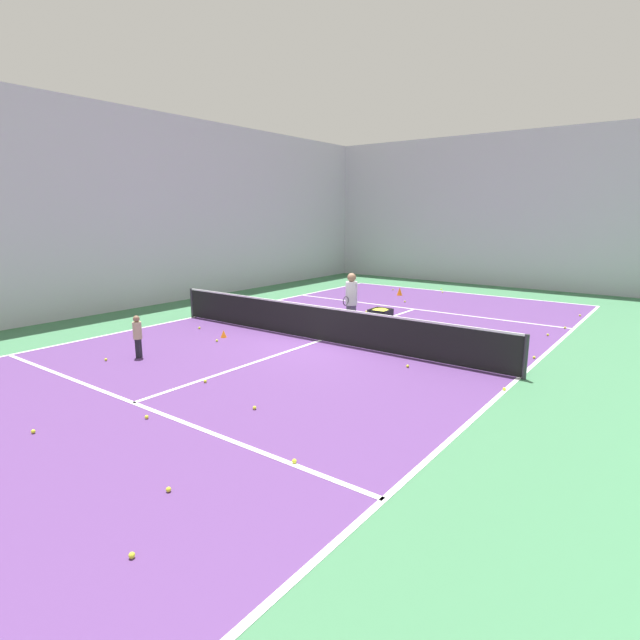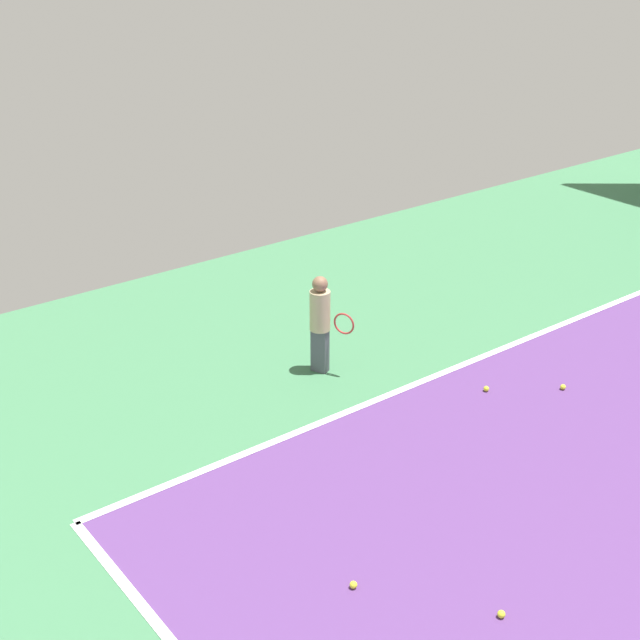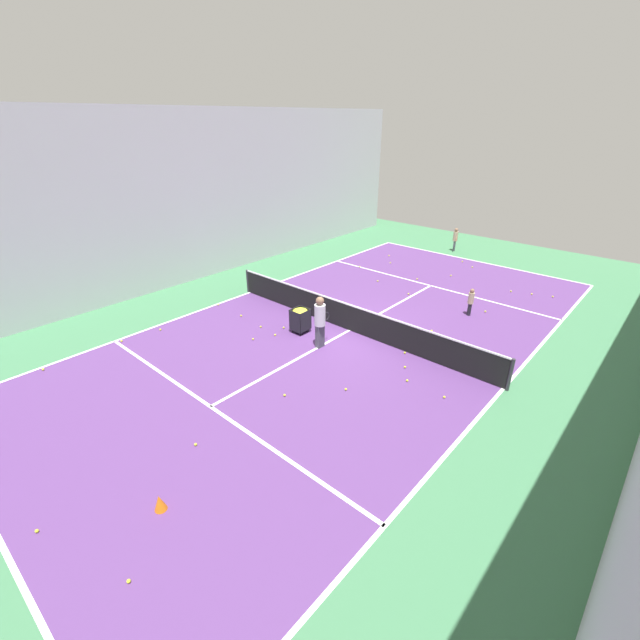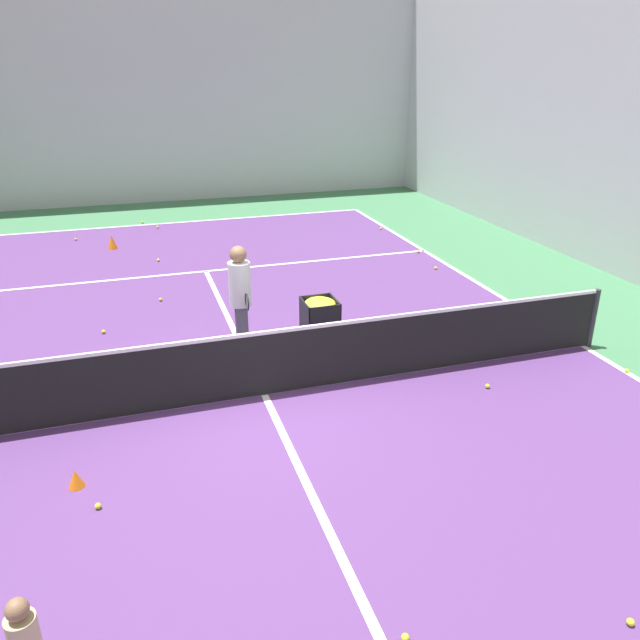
% 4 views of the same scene
% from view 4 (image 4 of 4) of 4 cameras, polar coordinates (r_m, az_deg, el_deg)
% --- Properties ---
extents(ground_plane, '(31.99, 31.99, 0.00)m').
position_cam_4_polar(ground_plane, '(9.04, -5.08, -6.89)').
color(ground_plane, '#3D754C').
extents(court_playing_area, '(10.95, 21.65, 0.00)m').
position_cam_4_polar(court_playing_area, '(9.04, -5.08, -6.88)').
color(court_playing_area, '#563370').
rests_on(court_playing_area, ground).
extents(line_baseline_far, '(10.95, 0.10, 0.00)m').
position_cam_4_polar(line_baseline_far, '(19.12, -12.44, 8.73)').
color(line_baseline_far, white).
rests_on(line_baseline_far, ground).
extents(line_sideline_right, '(0.10, 21.65, 0.00)m').
position_cam_4_polar(line_sideline_right, '(11.37, 22.91, -2.22)').
color(line_sideline_right, white).
rests_on(line_sideline_right, ground).
extents(line_service_far, '(10.95, 0.10, 0.00)m').
position_cam_4_polar(line_service_far, '(14.45, -10.38, 4.41)').
color(line_service_far, white).
rests_on(line_service_far, ground).
extents(line_centre_service, '(0.10, 11.91, 0.00)m').
position_cam_4_polar(line_centre_service, '(9.04, -5.08, -6.86)').
color(line_centre_service, white).
rests_on(line_centre_service, ground).
extents(hall_enclosure_far, '(17.30, 0.15, 7.32)m').
position_cam_4_polar(hall_enclosure_far, '(21.85, -14.25, 20.00)').
color(hall_enclosure_far, silver).
rests_on(hall_enclosure_far, ground).
extents(tennis_net, '(11.25, 0.10, 1.01)m').
position_cam_4_polar(tennis_net, '(8.80, -5.20, -3.93)').
color(tennis_net, '#2D2D33').
rests_on(tennis_net, ground).
extents(coach_at_net, '(0.37, 0.68, 1.78)m').
position_cam_4_polar(coach_at_net, '(10.04, -7.33, 2.54)').
color(coach_at_net, '#4C4C56').
rests_on(coach_at_net, ground).
extents(ball_cart, '(0.54, 0.57, 0.89)m').
position_cam_4_polar(ball_cart, '(10.14, -0.00, 0.54)').
color(ball_cart, black).
rests_on(ball_cart, ground).
extents(training_cone_0, '(0.25, 0.25, 0.35)m').
position_cam_4_polar(training_cone_0, '(16.79, -18.48, 6.78)').
color(training_cone_0, orange).
rests_on(training_cone_0, ground).
extents(training_cone_1, '(0.18, 0.18, 0.22)m').
position_cam_4_polar(training_cone_1, '(7.72, -21.43, -13.34)').
color(training_cone_1, orange).
rests_on(training_cone_1, ground).
extents(tennis_ball_1, '(0.07, 0.07, 0.07)m').
position_cam_4_polar(tennis_ball_1, '(11.41, 5.16, -0.15)').
color(tennis_ball_1, yellow).
rests_on(tennis_ball_1, ground).
extents(tennis_ball_2, '(0.07, 0.07, 0.07)m').
position_cam_4_polar(tennis_ball_2, '(9.73, -22.84, -6.22)').
color(tennis_ball_2, yellow).
rests_on(tennis_ball_2, ground).
extents(tennis_ball_3, '(0.07, 0.07, 0.07)m').
position_cam_4_polar(tennis_ball_3, '(11.83, 11.18, 0.34)').
color(tennis_ball_3, yellow).
rests_on(tennis_ball_3, ground).
extents(tennis_ball_4, '(0.07, 0.07, 0.07)m').
position_cam_4_polar(tennis_ball_4, '(15.80, 8.99, 6.20)').
color(tennis_ball_4, yellow).
rests_on(tennis_ball_4, ground).
extents(tennis_ball_5, '(0.07, 0.07, 0.07)m').
position_cam_4_polar(tennis_ball_5, '(18.57, -14.63, 8.22)').
color(tennis_ball_5, yellow).
rests_on(tennis_ball_5, ground).
extents(tennis_ball_7, '(0.07, 0.07, 0.07)m').
position_cam_4_polar(tennis_ball_7, '(11.93, 1.39, 0.99)').
color(tennis_ball_7, yellow).
rests_on(tennis_ball_7, ground).
extents(tennis_ball_8, '(0.07, 0.07, 0.07)m').
position_cam_4_polar(tennis_ball_8, '(10.75, 2.86, -1.56)').
color(tennis_ball_8, yellow).
rests_on(tennis_ball_8, ground).
extents(tennis_ball_12, '(0.07, 0.07, 0.07)m').
position_cam_4_polar(tennis_ball_12, '(15.42, -14.56, 5.33)').
color(tennis_ball_12, yellow).
rests_on(tennis_ball_12, ground).
extents(tennis_ball_13, '(0.07, 0.07, 0.07)m').
position_cam_4_polar(tennis_ball_13, '(12.55, 17.48, 1.02)').
color(tennis_ball_13, yellow).
rests_on(tennis_ball_13, ground).
extents(tennis_ball_15, '(0.07, 0.07, 0.07)m').
position_cam_4_polar(tennis_ball_15, '(14.59, 10.54, 4.70)').
color(tennis_ball_15, yellow).
rests_on(tennis_ball_15, ground).
extents(tennis_ball_18, '(0.07, 0.07, 0.07)m').
position_cam_4_polar(tennis_ball_18, '(12.82, -14.37, 1.83)').
color(tennis_ball_18, yellow).
rests_on(tennis_ball_18, ground).
extents(tennis_ball_19, '(0.07, 0.07, 0.07)m').
position_cam_4_polar(tennis_ball_19, '(6.45, 26.52, -23.48)').
color(tennis_ball_19, yellow).
rests_on(tennis_ball_19, ground).
extents(tennis_ball_20, '(0.07, 0.07, 0.07)m').
position_cam_4_polar(tennis_ball_20, '(10.36, 3.48, -2.55)').
color(tennis_ball_20, yellow).
rests_on(tennis_ball_20, ground).
extents(tennis_ball_22, '(0.07, 0.07, 0.07)m').
position_cam_4_polar(tennis_ball_22, '(17.95, -21.43, 6.90)').
color(tennis_ball_22, yellow).
rests_on(tennis_ball_22, ground).
extents(tennis_ball_23, '(0.07, 0.07, 0.07)m').
position_cam_4_polar(tennis_ball_23, '(11.59, -19.19, -1.02)').
color(tennis_ball_23, yellow).
rests_on(tennis_ball_23, ground).
extents(tennis_ball_24, '(0.07, 0.07, 0.07)m').
position_cam_4_polar(tennis_ball_24, '(19.28, -15.93, 8.61)').
color(tennis_ball_24, yellow).
rests_on(tennis_ball_24, ground).
extents(tennis_ball_26, '(0.07, 0.07, 0.07)m').
position_cam_4_polar(tennis_ball_26, '(5.83, 7.80, -26.81)').
color(tennis_ball_26, yellow).
rests_on(tennis_ball_26, ground).
extents(tennis_ball_27, '(0.07, 0.07, 0.07)m').
position_cam_4_polar(tennis_ball_27, '(11.21, 0.95, -0.50)').
color(tennis_ball_27, yellow).
rests_on(tennis_ball_27, ground).
extents(tennis_ball_28, '(0.07, 0.07, 0.07)m').
position_cam_4_polar(tennis_ball_28, '(9.50, 15.07, -5.86)').
color(tennis_ball_28, yellow).
rests_on(tennis_ball_28, ground).
extents(tennis_ball_30, '(0.07, 0.07, 0.07)m').
position_cam_4_polar(tennis_ball_30, '(10.70, 26.25, -4.19)').
color(tennis_ball_30, yellow).
rests_on(tennis_ball_30, ground).
extents(tennis_ball_31, '(0.07, 0.07, 0.07)m').
position_cam_4_polar(tennis_ball_31, '(10.32, -25.04, -4.93)').
color(tennis_ball_31, yellow).
rests_on(tennis_ball_31, ground).
extents(tennis_ball_34, '(0.07, 0.07, 0.07)m').
position_cam_4_polar(tennis_ball_34, '(7.36, -19.64, -15.72)').
color(tennis_ball_34, yellow).
rests_on(tennis_ball_34, ground).
extents(tennis_ball_35, '(0.07, 0.07, 0.07)m').
position_cam_4_polar(tennis_ball_35, '(9.03, -20.22, -8.13)').
color(tennis_ball_35, yellow).
rests_on(tennis_ball_35, ground).
extents(tennis_ball_36, '(0.07, 0.07, 0.07)m').
position_cam_4_polar(tennis_ball_36, '(17.91, 5.60, 8.33)').
color(tennis_ball_36, yellow).
rests_on(tennis_ball_36, ground).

